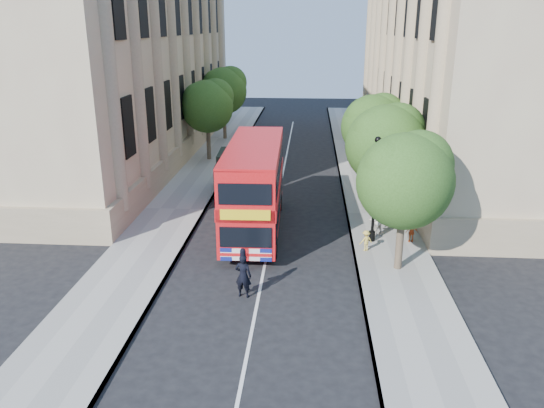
% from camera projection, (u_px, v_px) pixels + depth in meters
% --- Properties ---
extents(ground, '(120.00, 120.00, 0.00)m').
position_uv_depth(ground, '(258.00, 299.00, 20.59)').
color(ground, black).
rests_on(ground, ground).
extents(pavement_right, '(3.50, 80.00, 0.12)m').
position_uv_depth(pavement_right, '(377.00, 215.00, 29.63)').
color(pavement_right, gray).
rests_on(pavement_right, ground).
extents(pavement_left, '(3.50, 80.00, 0.12)m').
position_uv_depth(pavement_left, '(175.00, 210.00, 30.41)').
color(pavement_left, gray).
rests_on(pavement_left, ground).
extents(building_right, '(12.00, 38.00, 18.00)m').
position_uv_depth(building_right, '(472.00, 41.00, 39.44)').
color(building_right, tan).
rests_on(building_right, ground).
extents(building_left, '(12.00, 38.00, 18.00)m').
position_uv_depth(building_left, '(111.00, 40.00, 41.32)').
color(building_left, tan).
rests_on(building_left, ground).
extents(tree_right_near, '(4.00, 4.00, 6.08)m').
position_uv_depth(tree_right_near, '(406.00, 176.00, 21.70)').
color(tree_right_near, '#473828').
rests_on(tree_right_near, ground).
extents(tree_right_mid, '(4.20, 4.20, 6.37)m').
position_uv_depth(tree_right_mid, '(387.00, 141.00, 27.30)').
color(tree_right_mid, '#473828').
rests_on(tree_right_mid, ground).
extents(tree_right_far, '(4.00, 4.00, 6.15)m').
position_uv_depth(tree_right_far, '(374.00, 123.00, 33.01)').
color(tree_right_far, '#473828').
rests_on(tree_right_far, ground).
extents(tree_left_far, '(4.00, 4.00, 6.30)m').
position_uv_depth(tree_left_far, '(208.00, 103.00, 40.39)').
color(tree_left_far, '#473828').
rests_on(tree_left_far, ground).
extents(tree_left_back, '(4.20, 4.20, 6.65)m').
position_uv_depth(tree_left_back, '(224.00, 88.00, 47.86)').
color(tree_left_back, '#473828').
rests_on(tree_left_back, ground).
extents(lamp_post, '(0.32, 0.32, 5.16)m').
position_uv_depth(lamp_post, '(375.00, 194.00, 25.11)').
color(lamp_post, black).
rests_on(lamp_post, pavement_right).
extents(double_decker_bus, '(2.79, 9.69, 4.45)m').
position_uv_depth(double_decker_bus, '(254.00, 185.00, 26.75)').
color(double_decker_bus, red).
rests_on(double_decker_bus, ground).
extents(box_van, '(2.04, 4.55, 2.56)m').
position_uv_depth(box_van, '(233.00, 174.00, 33.14)').
color(box_van, black).
rests_on(box_van, ground).
extents(police_constable, '(0.72, 0.55, 1.78)m').
position_uv_depth(police_constable, '(243.00, 276.00, 20.53)').
color(police_constable, black).
rests_on(police_constable, ground).
extents(woman_pedestrian, '(0.98, 0.93, 1.59)m').
position_uv_depth(woman_pedestrian, '(376.00, 220.00, 26.35)').
color(woman_pedestrian, beige).
rests_on(woman_pedestrian, pavement_right).
extents(child_a, '(0.61, 0.31, 1.01)m').
position_uv_depth(child_a, '(412.00, 232.00, 25.57)').
color(child_a, '#D55525').
rests_on(child_a, pavement_right).
extents(child_b, '(0.74, 0.61, 0.99)m').
position_uv_depth(child_b, '(366.00, 240.00, 24.61)').
color(child_b, gold).
rests_on(child_b, pavement_right).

